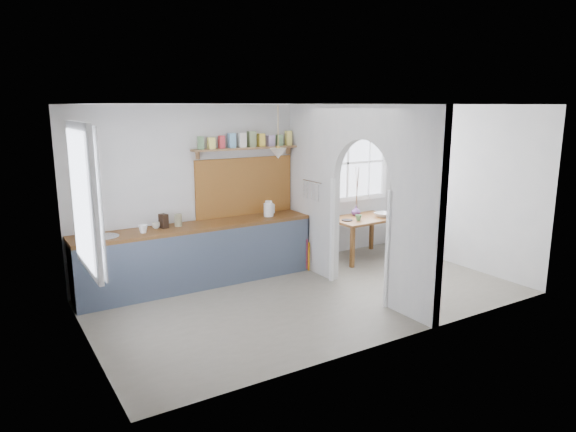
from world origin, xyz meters
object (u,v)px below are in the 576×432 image
chair_right (402,228)px  vase (356,211)px  chair_left (317,238)px  dining_table (363,238)px  kettle (269,209)px

chair_right → vase: chair_right is taller
chair_left → dining_table: bearing=66.3°
dining_table → vase: bearing=86.7°
dining_table → kettle: kettle is taller
dining_table → chair_right: 0.84m
dining_table → kettle: 1.88m
chair_right → dining_table: bearing=91.9°
kettle → vase: (1.76, 0.02, -0.23)m
vase → chair_right: bearing=-19.7°
dining_table → chair_left: (-0.93, 0.05, 0.11)m
kettle → vase: 1.77m
chair_left → kettle: kettle is taller
chair_right → chair_left: bearing=93.9°
dining_table → chair_right: chair_right is taller
dining_table → vase: size_ratio=6.96×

